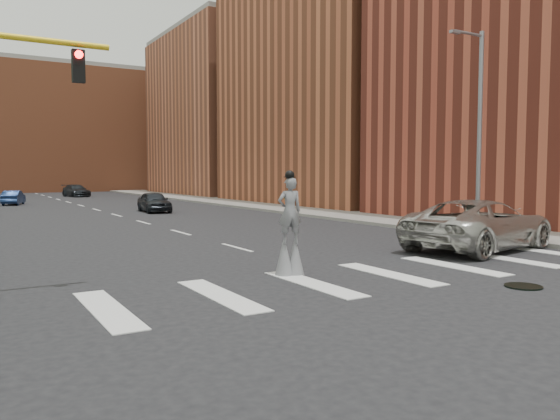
# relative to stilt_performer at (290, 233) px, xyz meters

# --- Properties ---
(ground_plane) EXTENTS (160.00, 160.00, 0.00)m
(ground_plane) POSITION_rel_stilt_performer_xyz_m (1.16, -2.32, -1.17)
(ground_plane) COLOR black
(ground_plane) RESTS_ON ground
(sidewalk_right) EXTENTS (5.00, 90.00, 0.18)m
(sidewalk_right) POSITION_rel_stilt_performer_xyz_m (13.66, 22.68, -1.08)
(sidewalk_right) COLOR slate
(sidewalk_right) RESTS_ON ground
(manhole) EXTENTS (0.90, 0.90, 0.04)m
(manhole) POSITION_rel_stilt_performer_xyz_m (4.16, -4.32, -1.15)
(manhole) COLOR black
(manhole) RESTS_ON ground
(building_mid) EXTENTS (16.00, 22.00, 24.00)m
(building_mid) POSITION_rel_stilt_performer_xyz_m (23.16, 27.68, 10.83)
(building_mid) COLOR #A75634
(building_mid) RESTS_ON ground
(building_far) EXTENTS (16.00, 22.00, 20.00)m
(building_far) POSITION_rel_stilt_performer_xyz_m (23.16, 51.68, 8.83)
(building_far) COLOR #B26142
(building_far) RESTS_ON ground
(building_backdrop) EXTENTS (26.00, 14.00, 18.00)m
(building_backdrop) POSITION_rel_stilt_performer_xyz_m (7.16, 75.68, 7.83)
(building_backdrop) COLOR #A75634
(building_backdrop) RESTS_ON ground
(streetlight) EXTENTS (2.05, 0.20, 9.00)m
(streetlight) POSITION_rel_stilt_performer_xyz_m (12.06, 3.68, 3.73)
(streetlight) COLOR slate
(streetlight) RESTS_ON ground
(stilt_performer) EXTENTS (0.83, 0.58, 2.90)m
(stilt_performer) POSITION_rel_stilt_performer_xyz_m (0.00, 0.00, 0.00)
(stilt_performer) COLOR #312013
(stilt_performer) RESTS_ON ground
(suv_crossing) EXTENTS (7.09, 4.20, 1.85)m
(suv_crossing) POSITION_rel_stilt_performer_xyz_m (8.65, 0.68, -0.25)
(suv_crossing) COLOR #B3B0A9
(suv_crossing) RESTS_ON ground
(car_near) EXTENTS (1.99, 4.40, 1.47)m
(car_near) POSITION_rel_stilt_performer_xyz_m (4.20, 25.18, -0.44)
(car_near) COLOR black
(car_near) RESTS_ON ground
(car_mid) EXTENTS (2.29, 3.98, 1.24)m
(car_mid) POSITION_rel_stilt_performer_xyz_m (-3.66, 39.87, -0.55)
(car_mid) COLOR navy
(car_mid) RESTS_ON ground
(car_far) EXTENTS (2.83, 5.08, 1.39)m
(car_far) POSITION_rel_stilt_performer_xyz_m (4.00, 53.53, -0.47)
(car_far) COLOR black
(car_far) RESTS_ON ground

